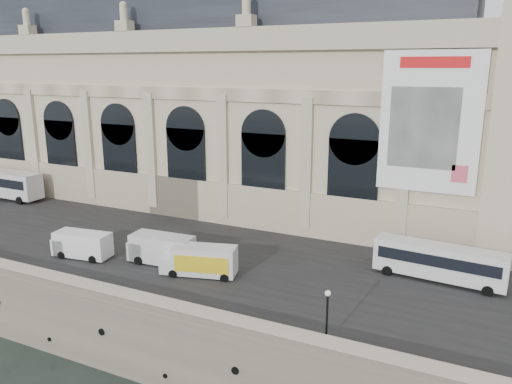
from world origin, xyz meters
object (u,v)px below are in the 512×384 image
Objects in this scene: box_truck at (200,261)px; lamp_right at (327,318)px; bus_left at (2,183)px; van_b at (80,244)px; van_c at (159,249)px; bus_right at (439,261)px.

lamp_right is (13.59, -6.15, 0.60)m from box_truck.
box_truck is (39.10, -10.80, -0.83)m from bus_left.
van_c is at bearing 14.69° from van_b.
bus_right is (58.25, -2.98, -0.38)m from bus_left.
van_c is 19.83m from lamp_right.
bus_left is at bearing 164.55° from box_truck.
van_c is (34.09, -10.09, -0.78)m from bus_left.
van_b is 0.84× the size of box_truck.
bus_left is at bearing 162.16° from lamp_right.
bus_left reaches higher than box_truck.
bus_left is 58.32m from bus_right.
lamp_right is at bearing -111.69° from bus_right.
box_truck is 1.78× the size of lamp_right.
van_c is at bearing 159.74° from lamp_right.
bus_right is 1.87× the size of van_b.
bus_left reaches higher than bus_right.
bus_right is at bearing 16.40° from van_c.
van_b is at bearing -164.01° from bus_right.
bus_right is 2.81× the size of lamp_right.
bus_right is 15.04m from lamp_right.
bus_right is at bearing -2.92° from bus_left.
van_c is (7.83, 2.05, 0.12)m from van_b.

